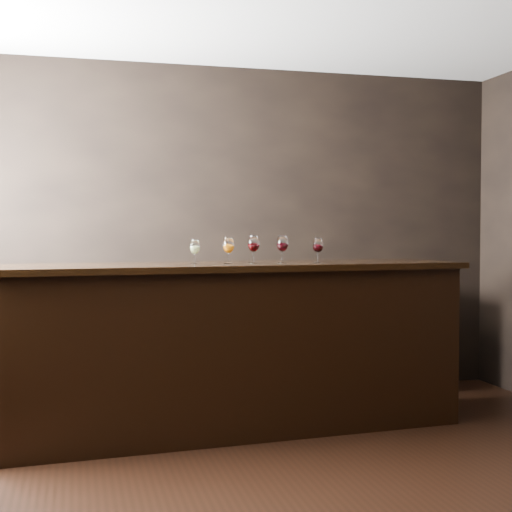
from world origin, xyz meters
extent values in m
plane|color=black|center=(0.00, 0.00, 0.00)|extent=(5.00, 5.00, 0.00)
cube|color=black|center=(0.00, 2.25, 1.40)|extent=(5.00, 0.02, 2.80)
cube|color=black|center=(-0.14, 1.14, 0.57)|extent=(3.29, 0.93, 1.14)
cube|color=black|center=(-0.14, 1.14, 1.16)|extent=(3.40, 1.01, 0.04)
cube|color=black|center=(0.49, 2.03, 0.47)|extent=(2.63, 0.40, 0.95)
cylinder|color=white|center=(-0.39, 1.14, 1.18)|extent=(0.06, 0.06, 0.00)
cylinder|color=white|center=(-0.39, 1.14, 1.22)|extent=(0.01, 0.01, 0.06)
ellipsoid|color=white|center=(-0.39, 1.14, 1.30)|extent=(0.07, 0.07, 0.10)
cylinder|color=white|center=(-0.39, 1.14, 1.34)|extent=(0.05, 0.05, 0.01)
ellipsoid|color=#BCC572|center=(-0.39, 1.14, 1.28)|extent=(0.06, 0.06, 0.05)
cylinder|color=white|center=(-0.16, 1.10, 1.18)|extent=(0.07, 0.07, 0.00)
cylinder|color=white|center=(-0.16, 1.10, 1.22)|extent=(0.01, 0.01, 0.07)
ellipsoid|color=white|center=(-0.16, 1.10, 1.31)|extent=(0.08, 0.08, 0.11)
cylinder|color=white|center=(-0.16, 1.10, 1.36)|extent=(0.06, 0.06, 0.01)
ellipsoid|color=#C26008|center=(-0.16, 1.10, 1.29)|extent=(0.06, 0.06, 0.05)
cylinder|color=white|center=(0.03, 1.16, 1.18)|extent=(0.07, 0.07, 0.00)
cylinder|color=white|center=(0.03, 1.16, 1.22)|extent=(0.01, 0.01, 0.07)
ellipsoid|color=white|center=(0.03, 1.16, 1.32)|extent=(0.08, 0.08, 0.12)
cylinder|color=white|center=(0.03, 1.16, 1.37)|extent=(0.06, 0.06, 0.01)
ellipsoid|color=black|center=(0.03, 1.16, 1.30)|extent=(0.07, 0.07, 0.05)
cylinder|color=white|center=(0.25, 1.18, 1.18)|extent=(0.07, 0.07, 0.00)
cylinder|color=white|center=(0.25, 1.18, 1.22)|extent=(0.01, 0.01, 0.07)
ellipsoid|color=white|center=(0.25, 1.18, 1.32)|extent=(0.08, 0.08, 0.12)
cylinder|color=white|center=(0.25, 1.18, 1.37)|extent=(0.06, 0.06, 0.01)
ellipsoid|color=black|center=(0.25, 1.18, 1.30)|extent=(0.07, 0.07, 0.05)
cylinder|color=white|center=(0.49, 1.11, 1.18)|extent=(0.06, 0.06, 0.00)
cylinder|color=white|center=(0.49, 1.11, 1.22)|extent=(0.01, 0.01, 0.07)
ellipsoid|color=white|center=(0.49, 1.11, 1.30)|extent=(0.08, 0.08, 0.11)
cylinder|color=white|center=(0.49, 1.11, 1.35)|extent=(0.06, 0.06, 0.01)
ellipsoid|color=black|center=(0.49, 1.11, 1.29)|extent=(0.06, 0.06, 0.05)
camera|label=1|loc=(-1.19, -3.71, 1.40)|focal=50.00mm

